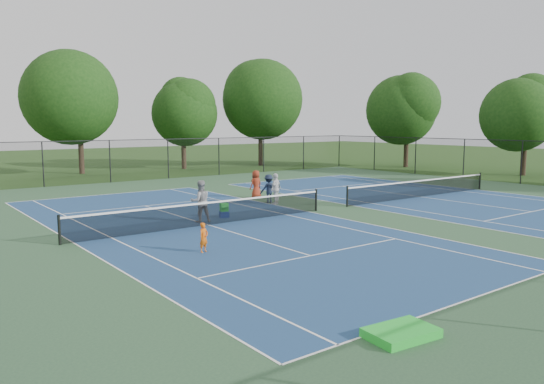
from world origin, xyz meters
TOP-DOWN VIEW (x-y plane):
  - ground at (0.00, 0.00)m, footprint 140.00×140.00m
  - court_pad at (0.00, 0.00)m, footprint 36.00×36.00m
  - tennis_court_left at (-7.00, 0.00)m, footprint 12.00×23.83m
  - tennis_court_right at (7.00, 0.00)m, footprint 12.00×23.83m
  - perimeter_fence at (0.00, 0.00)m, footprint 36.08×36.08m
  - tree_back_b at (-4.00, 26.00)m, footprint 7.60×7.60m
  - tree_back_c at (5.00, 25.00)m, footprint 6.00×6.00m
  - tree_back_d at (13.00, 24.00)m, footprint 7.80×7.80m
  - tree_side_e at (23.00, 14.00)m, footprint 6.60×6.60m
  - tree_side_f at (24.00, 3.00)m, footprint 5.80×5.80m
  - child_player at (-9.47, -3.91)m, footprint 0.42×0.34m
  - instructor at (-6.91, 0.83)m, footprint 1.00×0.86m
  - bystander_a at (-1.32, 2.83)m, footprint 1.03×0.78m
  - bystander_b at (-1.29, 3.49)m, footprint 1.06×0.72m
  - bystander_c at (-0.74, 5.43)m, footprint 0.81×0.58m
  - ball_crate at (-5.52, 1.16)m, footprint 0.46×0.41m
  - ball_hopper at (-5.52, 1.16)m, footprint 0.39×0.35m
  - green_tarp at (-9.85, -12.36)m, footprint 1.47×1.05m

SIDE VIEW (x-z plane):
  - ground at x=0.00m, z-range 0.00..0.00m
  - court_pad at x=0.00m, z-range 0.00..0.01m
  - tennis_court_left at x=-7.00m, z-range -0.44..0.63m
  - tennis_court_right at x=7.00m, z-range -0.44..0.63m
  - green_tarp at x=-9.85m, z-range 0.01..0.19m
  - ball_crate at x=-5.52m, z-range 0.00..0.29m
  - ball_hopper at x=-5.52m, z-range 0.29..0.66m
  - child_player at x=-9.47m, z-range 0.00..0.99m
  - bystander_b at x=-1.29m, z-range 0.00..1.52m
  - bystander_c at x=-0.74m, z-range 0.00..1.57m
  - bystander_a at x=-1.32m, z-range 0.00..1.63m
  - instructor at x=-6.91m, z-range 0.00..1.80m
  - perimeter_fence at x=0.00m, z-range 0.09..3.11m
  - tree_side_f at x=24.00m, z-range 1.19..9.31m
  - tree_back_c at x=5.00m, z-range 1.28..9.68m
  - tree_side_e at x=23.00m, z-range 1.37..10.25m
  - tree_back_b at x=-4.00m, z-range 1.58..11.61m
  - tree_back_d at x=13.00m, z-range 1.64..12.01m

